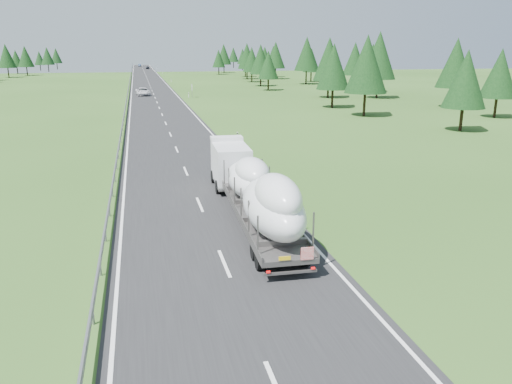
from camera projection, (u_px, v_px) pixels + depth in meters
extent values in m
plane|color=#294C19|center=(224.00, 264.00, 22.27)|extent=(400.00, 400.00, 0.00)
cube|color=black|center=(152.00, 90.00, 115.86)|extent=(10.00, 400.00, 0.02)
cube|color=slate|center=(128.00, 88.00, 114.54)|extent=(0.08, 400.00, 0.32)
cylinder|color=slate|center=(100.00, 269.00, 21.03)|extent=(0.10, 0.10, 0.60)
cube|color=silver|center=(237.00, 137.00, 51.64)|extent=(0.12, 0.07, 1.00)
cube|color=black|center=(237.00, 134.00, 51.55)|extent=(0.13, 0.08, 0.12)
cube|color=silver|center=(189.00, 95.00, 98.43)|extent=(0.12, 0.07, 1.00)
cube|color=black|center=(189.00, 93.00, 98.34)|extent=(0.13, 0.08, 0.12)
cube|color=silver|center=(171.00, 80.00, 145.23)|extent=(0.12, 0.07, 1.00)
cube|color=black|center=(171.00, 79.00, 145.14)|extent=(0.13, 0.08, 0.12)
cube|color=silver|center=(162.00, 73.00, 192.02)|extent=(0.12, 0.07, 1.00)
cube|color=black|center=(162.00, 72.00, 191.94)|extent=(0.13, 0.08, 0.12)
cube|color=silver|center=(157.00, 68.00, 238.82)|extent=(0.12, 0.07, 1.00)
cube|color=black|center=(157.00, 67.00, 238.73)|extent=(0.13, 0.08, 0.12)
cube|color=silver|center=(153.00, 65.00, 285.61)|extent=(0.12, 0.07, 1.00)
cube|color=black|center=(153.00, 64.00, 285.53)|extent=(0.13, 0.08, 0.12)
cube|color=silver|center=(151.00, 63.00, 332.41)|extent=(0.12, 0.07, 1.00)
cube|color=black|center=(151.00, 62.00, 332.32)|extent=(0.13, 0.08, 0.12)
cylinder|color=slate|center=(192.00, 92.00, 98.45)|extent=(0.08, 0.08, 2.00)
cube|color=silver|center=(192.00, 87.00, 98.17)|extent=(0.05, 0.90, 1.20)
cylinder|color=black|center=(496.00, 106.00, 69.60)|extent=(0.36, 0.36, 3.21)
cone|color=black|center=(500.00, 73.00, 68.37)|extent=(4.99, 4.99, 6.68)
cylinder|color=black|center=(452.00, 96.00, 81.72)|extent=(0.36, 0.36, 3.77)
cone|color=black|center=(456.00, 63.00, 80.28)|extent=(5.86, 5.86, 7.85)
cylinder|color=black|center=(377.00, 87.00, 97.32)|extent=(0.36, 0.36, 4.29)
cone|color=black|center=(379.00, 55.00, 95.67)|extent=(6.68, 6.68, 8.94)
cylinder|color=black|center=(371.00, 84.00, 111.68)|extent=(0.36, 0.36, 3.56)
cone|color=black|center=(372.00, 61.00, 110.32)|extent=(5.54, 5.54, 7.41)
cylinder|color=black|center=(354.00, 81.00, 121.79)|extent=(0.36, 0.36, 3.72)
cone|color=black|center=(355.00, 59.00, 120.36)|extent=(5.79, 5.79, 7.76)
cylinder|color=black|center=(306.00, 76.00, 136.17)|extent=(0.36, 0.36, 4.26)
cone|color=black|center=(307.00, 54.00, 134.54)|extent=(6.63, 6.63, 8.88)
cylinder|color=black|center=(311.00, 76.00, 147.10)|extent=(0.36, 0.36, 3.26)
cone|color=black|center=(311.00, 60.00, 145.85)|extent=(5.06, 5.06, 6.78)
cylinder|color=black|center=(275.00, 73.00, 159.92)|extent=(0.36, 0.36, 3.96)
cone|color=black|center=(276.00, 55.00, 158.40)|extent=(6.15, 6.15, 8.24)
cylinder|color=black|center=(273.00, 72.00, 171.25)|extent=(0.36, 0.36, 3.54)
cone|color=black|center=(273.00, 57.00, 169.90)|extent=(5.51, 5.51, 7.37)
cylinder|color=black|center=(265.00, 70.00, 187.87)|extent=(0.36, 0.36, 3.49)
cone|color=black|center=(265.00, 57.00, 186.53)|extent=(5.43, 5.43, 7.27)
cylinder|color=black|center=(265.00, 69.00, 199.89)|extent=(0.36, 0.36, 3.43)
cone|color=black|center=(265.00, 56.00, 198.57)|extent=(5.34, 5.34, 7.15)
cylinder|color=black|center=(248.00, 68.00, 214.15)|extent=(0.36, 0.36, 3.29)
cone|color=black|center=(248.00, 57.00, 212.89)|extent=(5.12, 5.12, 6.86)
cylinder|color=black|center=(243.00, 66.00, 228.34)|extent=(0.36, 0.36, 3.25)
cone|color=black|center=(243.00, 56.00, 227.10)|extent=(5.05, 5.05, 6.77)
cylinder|color=black|center=(245.00, 66.00, 242.34)|extent=(0.36, 0.36, 3.12)
cone|color=black|center=(245.00, 56.00, 241.15)|extent=(4.86, 4.86, 6.51)
cylinder|color=black|center=(233.00, 64.00, 254.96)|extent=(0.36, 0.36, 3.46)
cone|color=black|center=(233.00, 55.00, 253.64)|extent=(5.39, 5.39, 7.21)
cylinder|color=black|center=(461.00, 117.00, 58.12)|extent=(0.36, 0.36, 3.16)
cone|color=black|center=(466.00, 79.00, 56.92)|extent=(4.91, 4.91, 6.58)
cylinder|color=black|center=(364.00, 102.00, 71.14)|extent=(0.36, 0.36, 3.83)
cone|color=black|center=(367.00, 64.00, 69.68)|extent=(5.96, 5.96, 7.98)
cylinder|color=black|center=(332.00, 97.00, 81.45)|extent=(0.36, 0.36, 3.47)
cone|color=black|center=(334.00, 66.00, 80.12)|extent=(5.39, 5.39, 7.22)
cylinder|color=black|center=(328.00, 88.00, 98.03)|extent=(0.36, 0.36, 3.93)
cone|color=black|center=(329.00, 59.00, 96.53)|extent=(6.11, 6.11, 8.18)
cylinder|color=black|center=(268.00, 84.00, 115.68)|extent=(0.36, 0.36, 3.05)
cone|color=black|center=(268.00, 65.00, 114.51)|extent=(4.74, 4.74, 6.35)
cylinder|color=black|center=(261.00, 79.00, 129.16)|extent=(0.36, 0.36, 3.58)
cone|color=black|center=(261.00, 59.00, 127.79)|extent=(5.57, 5.57, 7.47)
cylinder|color=black|center=(252.00, 76.00, 145.48)|extent=(0.36, 0.36, 3.38)
cone|color=black|center=(252.00, 59.00, 144.18)|extent=(5.26, 5.26, 7.04)
cylinder|color=black|center=(247.00, 73.00, 160.01)|extent=(0.36, 0.36, 3.80)
cone|color=black|center=(247.00, 56.00, 158.55)|extent=(5.91, 5.91, 7.91)
cylinder|color=black|center=(245.00, 72.00, 173.03)|extent=(0.36, 0.36, 3.28)
cone|color=black|center=(245.00, 58.00, 171.78)|extent=(5.09, 5.09, 6.82)
cylinder|color=black|center=(219.00, 70.00, 188.88)|extent=(0.36, 0.36, 3.11)
cone|color=black|center=(219.00, 58.00, 187.69)|extent=(4.83, 4.83, 6.47)
cylinder|color=black|center=(224.00, 68.00, 202.15)|extent=(0.36, 0.36, 3.85)
cone|color=black|center=(224.00, 54.00, 200.68)|extent=(5.98, 5.98, 8.01)
cylinder|color=black|center=(8.00, 72.00, 168.25)|extent=(0.36, 0.36, 3.76)
cone|color=black|center=(6.00, 56.00, 166.81)|extent=(5.84, 5.84, 7.82)
cylinder|color=black|center=(27.00, 71.00, 180.41)|extent=(0.36, 0.36, 3.57)
cone|color=black|center=(25.00, 56.00, 179.04)|extent=(5.56, 5.56, 7.44)
cylinder|color=black|center=(17.00, 70.00, 194.03)|extent=(0.36, 0.36, 3.09)
cone|color=black|center=(16.00, 58.00, 192.84)|extent=(4.81, 4.81, 6.44)
cylinder|color=black|center=(48.00, 68.00, 209.99)|extent=(0.36, 0.36, 3.47)
cone|color=black|center=(47.00, 56.00, 208.66)|extent=(5.40, 5.40, 7.23)
cylinder|color=black|center=(40.00, 67.00, 221.96)|extent=(0.36, 0.36, 2.89)
cone|color=black|center=(39.00, 58.00, 220.85)|extent=(4.50, 4.50, 6.02)
cylinder|color=black|center=(57.00, 66.00, 236.32)|extent=(0.36, 0.36, 3.34)
cone|color=black|center=(56.00, 56.00, 235.04)|extent=(5.20, 5.20, 6.96)
cube|color=silver|center=(231.00, 164.00, 34.01)|extent=(2.43, 4.59, 2.52)
cube|color=black|center=(225.00, 151.00, 36.04)|extent=(2.07, 0.15, 1.26)
cube|color=silver|center=(225.00, 138.00, 35.48)|extent=(2.29, 1.17, 0.27)
cube|color=#605D5B|center=(233.00, 184.00, 33.51)|extent=(2.36, 2.79, 0.23)
cylinder|color=black|center=(213.00, 177.00, 35.65)|extent=(0.35, 0.91, 0.90)
cylinder|color=black|center=(241.00, 175.00, 36.11)|extent=(0.35, 0.91, 0.90)
cylinder|color=black|center=(219.00, 187.00, 32.95)|extent=(0.35, 0.91, 0.90)
cylinder|color=black|center=(250.00, 185.00, 33.41)|extent=(0.35, 0.91, 0.90)
cube|color=#605D5B|center=(260.00, 215.00, 26.25)|extent=(2.92, 12.70, 0.23)
cube|color=#605D5B|center=(238.00, 212.00, 25.92)|extent=(0.55, 12.60, 0.22)
cube|color=#605D5B|center=(282.00, 209.00, 26.45)|extent=(0.55, 12.60, 0.22)
cube|color=#605D5B|center=(263.00, 235.00, 20.66)|extent=(0.07, 0.07, 1.71)
cube|color=#605D5B|center=(318.00, 231.00, 21.18)|extent=(0.07, 0.07, 1.71)
cube|color=#605D5B|center=(252.00, 219.00, 22.68)|extent=(0.07, 0.07, 1.71)
cube|color=#605D5B|center=(302.00, 215.00, 23.21)|extent=(0.07, 0.07, 1.71)
cube|color=#605D5B|center=(242.00, 205.00, 24.70)|extent=(0.07, 0.07, 1.71)
cube|color=#605D5B|center=(288.00, 202.00, 25.23)|extent=(0.07, 0.07, 1.71)
cube|color=#605D5B|center=(234.00, 193.00, 26.73)|extent=(0.07, 0.07, 1.71)
cube|color=#605D5B|center=(277.00, 190.00, 27.25)|extent=(0.07, 0.07, 1.71)
cube|color=#605D5B|center=(227.00, 183.00, 28.75)|extent=(0.07, 0.07, 1.71)
cube|color=#605D5B|center=(267.00, 180.00, 29.28)|extent=(0.07, 0.07, 1.71)
cube|color=#605D5B|center=(221.00, 174.00, 30.77)|extent=(0.07, 0.07, 1.71)
cube|color=#605D5B|center=(259.00, 172.00, 31.30)|extent=(0.07, 0.07, 1.71)
cylinder|color=black|center=(265.00, 260.00, 21.58)|extent=(0.40, 0.91, 0.90)
cylinder|color=black|center=(308.00, 256.00, 22.02)|extent=(0.40, 0.91, 0.90)
cylinder|color=black|center=(259.00, 250.00, 22.59)|extent=(0.40, 0.91, 0.90)
cylinder|color=black|center=(300.00, 246.00, 23.03)|extent=(0.40, 0.91, 0.90)
cube|color=#605D5B|center=(296.00, 272.00, 20.50)|extent=(2.25, 0.20, 0.11)
cube|color=red|center=(313.00, 253.00, 20.37)|extent=(0.54, 0.06, 0.54)
cube|color=yellow|center=(291.00, 258.00, 20.20)|extent=(0.50, 0.06, 0.16)
cube|color=red|center=(274.00, 272.00, 20.20)|extent=(0.16, 0.06, 0.09)
cube|color=red|center=(319.00, 267.00, 20.62)|extent=(0.16, 0.06, 0.09)
ellipsoid|color=white|center=(275.00, 208.00, 23.19)|extent=(2.76, 6.75, 2.35)
ellipsoid|color=white|center=(280.00, 196.00, 22.19)|extent=(2.07, 4.29, 1.88)
ellipsoid|color=white|center=(247.00, 180.00, 28.98)|extent=(2.66, 5.90, 1.93)
ellipsoid|color=white|center=(250.00, 171.00, 28.12)|extent=(1.99, 3.75, 1.54)
imported|color=silver|center=(143.00, 92.00, 102.84)|extent=(3.09, 5.95, 1.60)
imported|color=black|center=(148.00, 68.00, 240.22)|extent=(1.89, 3.98, 1.31)
imported|color=#16253E|center=(140.00, 65.00, 275.92)|extent=(1.64, 4.44, 1.45)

